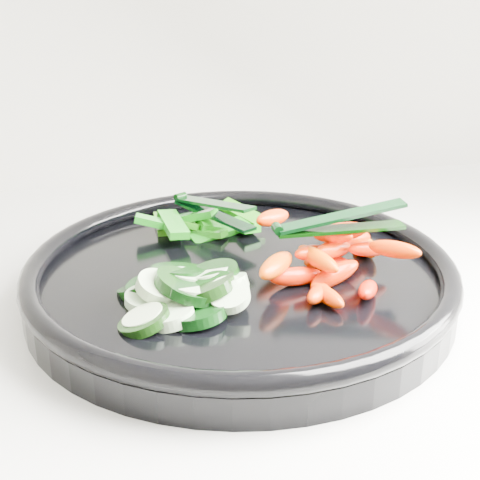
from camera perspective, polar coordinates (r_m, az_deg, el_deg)
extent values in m
cylinder|color=black|center=(0.59, 0.00, -3.81)|extent=(0.47, 0.47, 0.02)
torus|color=black|center=(0.58, 0.00, -2.18)|extent=(0.48, 0.48, 0.02)
cylinder|color=black|center=(0.50, -8.16, -6.85)|extent=(0.05, 0.05, 0.02)
cylinder|color=#D6EDBE|center=(0.51, -8.20, -6.63)|extent=(0.04, 0.04, 0.02)
cylinder|color=black|center=(0.54, -6.55, -4.42)|extent=(0.05, 0.05, 0.03)
cylinder|color=beige|center=(0.54, -6.43, -4.45)|extent=(0.04, 0.04, 0.02)
cylinder|color=black|center=(0.55, -6.69, -4.14)|extent=(0.05, 0.05, 0.02)
cylinder|color=#D5F6C4|center=(0.54, -5.77, -4.37)|extent=(0.04, 0.03, 0.02)
cylinder|color=black|center=(0.51, -3.69, -6.34)|extent=(0.05, 0.05, 0.02)
cylinder|color=beige|center=(0.51, -5.91, -6.52)|extent=(0.04, 0.04, 0.02)
cylinder|color=black|center=(0.55, -4.85, -3.94)|extent=(0.06, 0.06, 0.02)
cylinder|color=beige|center=(0.55, -5.56, -4.15)|extent=(0.04, 0.04, 0.02)
cylinder|color=black|center=(0.55, -7.28, -3.97)|extent=(0.07, 0.07, 0.02)
cylinder|color=beige|center=(0.55, -6.57, -3.89)|extent=(0.04, 0.04, 0.01)
cylinder|color=black|center=(0.54, -6.38, -4.88)|extent=(0.04, 0.04, 0.01)
cylinder|color=beige|center=(0.53, -8.19, -5.03)|extent=(0.04, 0.04, 0.01)
cylinder|color=black|center=(0.55, -8.23, -3.99)|extent=(0.06, 0.06, 0.03)
cylinder|color=beige|center=(0.54, -7.28, -4.75)|extent=(0.03, 0.03, 0.02)
cylinder|color=black|center=(0.53, -2.85, -4.15)|extent=(0.07, 0.07, 0.03)
cylinder|color=beige|center=(0.53, -1.21, -3.85)|extent=(0.04, 0.05, 0.03)
cylinder|color=black|center=(0.55, -5.27, -2.79)|extent=(0.06, 0.06, 0.02)
cylinder|color=beige|center=(0.54, -4.51, -3.22)|extent=(0.04, 0.04, 0.02)
cylinder|color=black|center=(0.53, -4.87, -3.90)|extent=(0.06, 0.06, 0.03)
cylinder|color=beige|center=(0.53, -6.96, -3.99)|extent=(0.05, 0.05, 0.03)
cylinder|color=black|center=(0.52, -2.12, -4.37)|extent=(0.04, 0.04, 0.03)
cylinder|color=beige|center=(0.51, -0.96, -4.70)|extent=(0.04, 0.04, 0.03)
cylinder|color=black|center=(0.54, -2.50, -3.21)|extent=(0.05, 0.05, 0.02)
cylinder|color=#D6EDBE|center=(0.54, -2.65, -3.08)|extent=(0.05, 0.05, 0.02)
cylinder|color=black|center=(0.52, -3.93, -4.38)|extent=(0.06, 0.06, 0.02)
cylinder|color=beige|center=(0.52, -3.89, -4.48)|extent=(0.04, 0.05, 0.02)
ellipsoid|color=red|center=(0.57, 8.10, -2.93)|extent=(0.05, 0.03, 0.03)
ellipsoid|color=#ED2500|center=(0.56, 4.81, -3.12)|extent=(0.05, 0.03, 0.02)
ellipsoid|color=red|center=(0.53, 7.43, -4.71)|extent=(0.03, 0.04, 0.02)
ellipsoid|color=#DC3200|center=(0.59, 6.35, -1.57)|extent=(0.04, 0.05, 0.03)
ellipsoid|color=#F31F00|center=(0.55, 10.86, -4.18)|extent=(0.03, 0.05, 0.02)
ellipsoid|color=red|center=(0.53, 6.71, -4.57)|extent=(0.04, 0.04, 0.02)
ellipsoid|color=red|center=(0.59, 8.11, -1.97)|extent=(0.04, 0.03, 0.02)
ellipsoid|color=#EF5D00|center=(0.63, 10.66, -0.54)|extent=(0.02, 0.05, 0.03)
ellipsoid|color=#F64200|center=(0.63, 7.93, -0.14)|extent=(0.02, 0.05, 0.02)
ellipsoid|color=#E93800|center=(0.55, 3.10, -2.17)|extent=(0.05, 0.06, 0.02)
ellipsoid|color=#DE3B00|center=(0.61, 9.44, 0.17)|extent=(0.06, 0.04, 0.03)
ellipsoid|color=#FF4300|center=(0.58, 7.98, -0.80)|extent=(0.05, 0.04, 0.02)
ellipsoid|color=#FF5B00|center=(0.56, 6.67, -1.60)|extent=(0.03, 0.05, 0.02)
ellipsoid|color=red|center=(0.57, 6.12, -1.07)|extent=(0.04, 0.03, 0.02)
ellipsoid|color=#EA3300|center=(0.59, 11.00, -0.76)|extent=(0.05, 0.02, 0.02)
ellipsoid|color=#FF4B00|center=(0.57, 7.97, 0.44)|extent=(0.04, 0.04, 0.02)
ellipsoid|color=#F93500|center=(0.61, 2.80, 1.91)|extent=(0.04, 0.04, 0.02)
ellipsoid|color=#FF1C00|center=(0.58, 8.59, 0.68)|extent=(0.05, 0.02, 0.02)
ellipsoid|color=#FF5600|center=(0.55, 13.04, -0.79)|extent=(0.04, 0.05, 0.02)
cube|color=#0F6709|center=(0.67, -1.28, 1.12)|extent=(0.06, 0.03, 0.03)
cube|color=#12710A|center=(0.67, -0.01, 1.17)|extent=(0.03, 0.06, 0.02)
cube|color=#13730B|center=(0.66, -2.85, 0.63)|extent=(0.04, 0.04, 0.01)
cube|color=#0A6B0E|center=(0.66, -1.61, 0.76)|extent=(0.07, 0.04, 0.02)
cube|color=#256C0A|center=(0.69, -6.44, 1.43)|extent=(0.02, 0.05, 0.01)
cube|color=#136B0A|center=(0.68, -3.59, 1.38)|extent=(0.04, 0.06, 0.02)
cube|color=#0E6109|center=(0.67, -4.35, 1.96)|extent=(0.06, 0.04, 0.03)
cube|color=#0A710F|center=(0.66, -7.01, 1.46)|extent=(0.05, 0.02, 0.02)
cube|color=#0C6C0A|center=(0.65, -5.73, 1.36)|extent=(0.03, 0.07, 0.01)
cube|color=#25700A|center=(0.68, 0.12, 2.37)|extent=(0.04, 0.05, 0.02)
cylinder|color=black|center=(0.55, 3.21, 0.97)|extent=(0.01, 0.01, 0.01)
cube|color=black|center=(0.57, 8.61, 0.93)|extent=(0.11, 0.02, 0.00)
cube|color=black|center=(0.56, 8.67, 2.02)|extent=(0.11, 0.02, 0.02)
cylinder|color=black|center=(0.70, -5.10, 3.71)|extent=(0.01, 0.01, 0.01)
cube|color=black|center=(0.66, -2.27, 2.18)|extent=(0.07, 0.10, 0.00)
cube|color=black|center=(0.66, -2.28, 3.12)|extent=(0.07, 0.10, 0.02)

